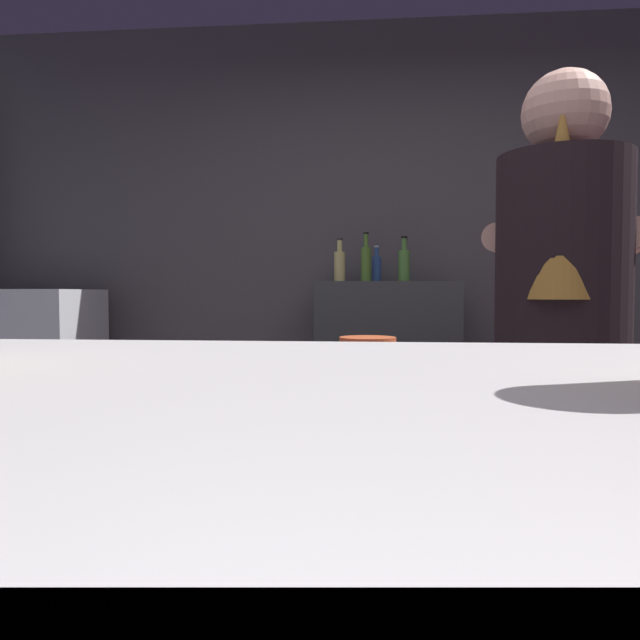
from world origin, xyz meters
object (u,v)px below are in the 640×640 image
object	(u,v)px
mini_fridge	(33,396)
bottle_olive_oil	(404,264)
bottle_soy	(366,262)
bottle_vinegar	(340,265)
chefs_knife	(612,357)
bottle_hot_sauce	(377,268)
bartender	(561,348)
mixing_bowl	(368,345)

from	to	relation	value
mini_fridge	bottle_olive_oil	world-z (taller)	bottle_olive_oil
mini_fridge	bottle_olive_oil	xyz separation A→B (m)	(2.01, 0.11, 0.72)
bottle_soy	bottle_vinegar	bearing A→B (deg)	158.16
chefs_knife	bottle_soy	size ratio (longest dim) A/B	0.92
bottle_vinegar	bottle_olive_oil	xyz separation A→B (m)	(0.34, -0.06, 0.00)
mini_fridge	bottle_hot_sauce	world-z (taller)	bottle_hot_sauce
mini_fridge	bottle_soy	world-z (taller)	bottle_soy
mini_fridge	bartender	bearing A→B (deg)	-32.33
mixing_bowl	bottle_olive_oil	bearing A→B (deg)	80.98
mini_fridge	bartender	size ratio (longest dim) A/B	0.68
mini_fridge	bottle_olive_oil	distance (m)	2.14
bottle_soy	bottle_hot_sauce	world-z (taller)	bottle_soy
mini_fridge	mixing_bowl	world-z (taller)	mini_fridge
mixing_bowl	bottle_vinegar	size ratio (longest dim) A/B	0.86
bottle_hot_sauce	bottle_soy	bearing A→B (deg)	-117.04
mini_fridge	mixing_bowl	bearing A→B (deg)	-28.13
bottle_soy	bottle_hot_sauce	size ratio (longest dim) A/B	1.32
bartender	bottle_olive_oil	xyz separation A→B (m)	(-0.34, 1.60, 0.30)
bartender	mini_fridge	bearing A→B (deg)	77.19
bottle_soy	bottle_hot_sauce	xyz separation A→B (m)	(0.06, 0.11, -0.02)
bottle_olive_oil	mixing_bowl	bearing A→B (deg)	-99.02
bottle_soy	chefs_knife	bearing A→B (deg)	-55.43
chefs_knife	bottle_olive_oil	distance (m)	1.39
bartender	bottle_soy	size ratio (longest dim) A/B	6.62
mixing_bowl	bottle_vinegar	bearing A→B (deg)	98.44
mixing_bowl	mini_fridge	bearing A→B (deg)	151.87
chefs_knife	bottle_vinegar	size ratio (longest dim) A/B	1.02
bartender	mixing_bowl	distance (m)	0.72
bottle_hot_sauce	mixing_bowl	bearing A→B (deg)	-91.36
mixing_bowl	bottle_olive_oil	xyz separation A→B (m)	(0.17, 1.09, 0.34)
mixing_bowl	chefs_knife	distance (m)	0.80
mixing_bowl	bottle_hot_sauce	world-z (taller)	bottle_hot_sauce
bartender	bottle_hot_sauce	size ratio (longest dim) A/B	8.72
mini_fridge	chefs_knife	xyz separation A→B (m)	(2.63, -1.08, 0.36)
chefs_knife	mini_fridge	bearing A→B (deg)	143.23
mini_fridge	chefs_knife	bearing A→B (deg)	-22.36
bottle_vinegar	chefs_knife	bearing A→B (deg)	-52.33
mini_fridge	bottle_vinegar	bearing A→B (deg)	5.79
bottle_vinegar	bottle_olive_oil	world-z (taller)	bottle_olive_oil
bottle_hot_sauce	mini_fridge	bearing A→B (deg)	-173.23
mixing_bowl	chefs_knife	size ratio (longest dim) A/B	0.84
chefs_knife	bottle_olive_oil	xyz separation A→B (m)	(-0.62, 1.19, 0.36)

